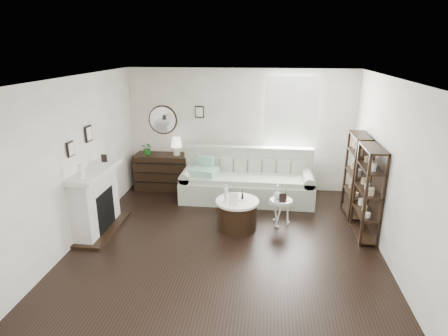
# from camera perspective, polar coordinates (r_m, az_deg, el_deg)

# --- Properties ---
(room) EXTENTS (5.50, 5.50, 5.50)m
(room) POSITION_cam_1_polar(r_m,az_deg,el_deg) (8.28, 7.52, 7.18)
(room) COLOR black
(room) RESTS_ON ground
(fireplace) EXTENTS (0.50, 1.40, 1.84)m
(fireplace) POSITION_cam_1_polar(r_m,az_deg,el_deg) (6.95, -18.85, -4.98)
(fireplace) COLOR silver
(fireplace) RESTS_ON ground
(shelf_unit_far) EXTENTS (0.30, 0.80, 1.60)m
(shelf_unit_far) POSITION_cam_1_polar(r_m,az_deg,el_deg) (7.56, 19.51, -1.05)
(shelf_unit_far) COLOR black
(shelf_unit_far) RESTS_ON ground
(shelf_unit_near) EXTENTS (0.30, 0.80, 1.60)m
(shelf_unit_near) POSITION_cam_1_polar(r_m,az_deg,el_deg) (6.74, 21.06, -3.56)
(shelf_unit_near) COLOR black
(shelf_unit_near) RESTS_ON ground
(sofa) EXTENTS (2.77, 0.96, 1.08)m
(sofa) POSITION_cam_1_polar(r_m,az_deg,el_deg) (8.03, 3.52, -2.25)
(sofa) COLOR #9CA795
(sofa) RESTS_ON ground
(quilt) EXTENTS (0.64, 0.57, 0.14)m
(quilt) POSITION_cam_1_polar(r_m,az_deg,el_deg) (7.91, -3.08, -0.51)
(quilt) COLOR #268D6F
(quilt) RESTS_ON sofa
(suitcase) EXTENTS (0.56, 0.24, 0.36)m
(suitcase) POSITION_cam_1_polar(r_m,az_deg,el_deg) (7.81, 10.69, -4.56)
(suitcase) COLOR brown
(suitcase) RESTS_ON ground
(dresser) EXTENTS (1.21, 0.52, 0.81)m
(dresser) POSITION_cam_1_polar(r_m,az_deg,el_deg) (8.69, -9.35, -0.51)
(dresser) COLOR black
(dresser) RESTS_ON ground
(table_lamp) EXTENTS (0.34, 0.34, 0.40)m
(table_lamp) POSITION_cam_1_polar(r_m,az_deg,el_deg) (8.43, -7.24, 3.30)
(table_lamp) COLOR #F0E3CA
(table_lamp) RESTS_ON dresser
(potted_plant) EXTENTS (0.32, 0.30, 0.28)m
(potted_plant) POSITION_cam_1_polar(r_m,az_deg,el_deg) (8.58, -11.57, 2.92)
(potted_plant) COLOR #1C611B
(potted_plant) RESTS_ON dresser
(drum_table) EXTENTS (0.77, 0.77, 0.54)m
(drum_table) POSITION_cam_1_polar(r_m,az_deg,el_deg) (6.78, 2.02, -7.01)
(drum_table) COLOR black
(drum_table) RESTS_ON ground
(pedestal_table) EXTENTS (0.41, 0.41, 0.49)m
(pedestal_table) POSITION_cam_1_polar(r_m,az_deg,el_deg) (6.90, 8.68, -5.10)
(pedestal_table) COLOR silver
(pedestal_table) RESTS_ON ground
(eiffel_drum) EXTENTS (0.14, 0.14, 0.19)m
(eiffel_drum) POSITION_cam_1_polar(r_m,az_deg,el_deg) (6.68, 2.82, -4.06)
(eiffel_drum) COLOR black
(eiffel_drum) RESTS_ON drum_table
(bottle_drum) EXTENTS (0.08, 0.08, 0.33)m
(bottle_drum) POSITION_cam_1_polar(r_m,az_deg,el_deg) (6.55, 0.31, -3.85)
(bottle_drum) COLOR silver
(bottle_drum) RESTS_ON drum_table
(card_frame_drum) EXTENTS (0.17, 0.10, 0.21)m
(card_frame_drum) POSITION_cam_1_polar(r_m,az_deg,el_deg) (6.46, 1.43, -4.75)
(card_frame_drum) COLOR white
(card_frame_drum) RESTS_ON drum_table
(eiffel_ped) EXTENTS (0.12, 0.12, 0.19)m
(eiffel_ped) POSITION_cam_1_polar(r_m,az_deg,el_deg) (6.88, 9.40, -3.99)
(eiffel_ped) COLOR black
(eiffel_ped) RESTS_ON pedestal_table
(flask_ped) EXTENTS (0.15, 0.15, 0.27)m
(flask_ped) POSITION_cam_1_polar(r_m,az_deg,el_deg) (6.85, 8.15, -3.66)
(flask_ped) COLOR silver
(flask_ped) RESTS_ON pedestal_table
(card_frame_ped) EXTENTS (0.13, 0.07, 0.16)m
(card_frame_ped) POSITION_cam_1_polar(r_m,az_deg,el_deg) (6.76, 8.91, -4.51)
(card_frame_ped) COLOR black
(card_frame_ped) RESTS_ON pedestal_table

